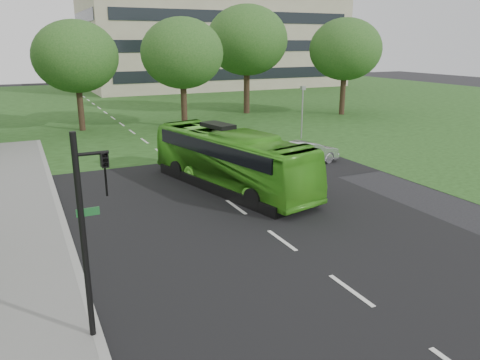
{
  "coord_description": "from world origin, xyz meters",
  "views": [
    {
      "loc": [
        -8.21,
        -11.65,
        7.01
      ],
      "look_at": [
        -0.33,
        4.89,
        1.6
      ],
      "focal_mm": 35.0,
      "sensor_mm": 36.0,
      "label": 1
    }
  ],
  "objects_px": {
    "tree_park_c": "(182,53)",
    "camera_pole": "(302,105)",
    "bus": "(231,160)",
    "tree_park_d": "(247,40)",
    "office_building": "(212,6)",
    "traffic_light": "(89,223)",
    "tree_park_b": "(76,57)",
    "tree_park_e": "(345,49)",
    "sedan": "(307,153)"
  },
  "relations": [
    {
      "from": "tree_park_c",
      "to": "tree_park_b",
      "type": "bearing_deg",
      "value": 165.07
    },
    {
      "from": "bus",
      "to": "camera_pole",
      "type": "height_order",
      "value": "camera_pole"
    },
    {
      "from": "tree_park_e",
      "to": "traffic_light",
      "type": "height_order",
      "value": "tree_park_e"
    },
    {
      "from": "tree_park_b",
      "to": "bus",
      "type": "relative_size",
      "value": 0.84
    },
    {
      "from": "tree_park_b",
      "to": "bus",
      "type": "height_order",
      "value": "tree_park_b"
    },
    {
      "from": "tree_park_c",
      "to": "sedan",
      "type": "distance_m",
      "value": 16.46
    },
    {
      "from": "bus",
      "to": "sedan",
      "type": "bearing_deg",
      "value": 7.0
    },
    {
      "from": "camera_pole",
      "to": "tree_park_b",
      "type": "bearing_deg",
      "value": 129.6
    },
    {
      "from": "tree_park_c",
      "to": "tree_park_d",
      "type": "relative_size",
      "value": 0.85
    },
    {
      "from": "tree_park_d",
      "to": "traffic_light",
      "type": "xyz_separation_m",
      "value": [
        -20.1,
        -32.6,
        -4.14
      ]
    },
    {
      "from": "tree_park_d",
      "to": "traffic_light",
      "type": "relative_size",
      "value": 2.05
    },
    {
      "from": "tree_park_b",
      "to": "tree_park_c",
      "type": "distance_m",
      "value": 8.43
    },
    {
      "from": "office_building",
      "to": "traffic_light",
      "type": "relative_size",
      "value": 7.76
    },
    {
      "from": "traffic_light",
      "to": "camera_pole",
      "type": "bearing_deg",
      "value": 36.26
    },
    {
      "from": "sedan",
      "to": "tree_park_e",
      "type": "bearing_deg",
      "value": -57.5
    },
    {
      "from": "tree_park_d",
      "to": "sedan",
      "type": "height_order",
      "value": "tree_park_d"
    },
    {
      "from": "tree_park_c",
      "to": "camera_pole",
      "type": "height_order",
      "value": "tree_park_c"
    },
    {
      "from": "tree_park_b",
      "to": "traffic_light",
      "type": "height_order",
      "value": "tree_park_b"
    },
    {
      "from": "office_building",
      "to": "traffic_light",
      "type": "bearing_deg",
      "value": -114.67
    },
    {
      "from": "bus",
      "to": "sedan",
      "type": "distance_m",
      "value": 6.37
    },
    {
      "from": "office_building",
      "to": "tree_park_d",
      "type": "xyz_separation_m",
      "value": [
        -8.89,
        -30.51,
        -5.32
      ]
    },
    {
      "from": "sedan",
      "to": "tree_park_d",
      "type": "bearing_deg",
      "value": -31.37
    },
    {
      "from": "tree_park_c",
      "to": "bus",
      "type": "relative_size",
      "value": 0.87
    },
    {
      "from": "bus",
      "to": "camera_pole",
      "type": "bearing_deg",
      "value": 28.79
    },
    {
      "from": "traffic_light",
      "to": "tree_park_d",
      "type": "bearing_deg",
      "value": 48.09
    },
    {
      "from": "tree_park_b",
      "to": "tree_park_c",
      "type": "height_order",
      "value": "tree_park_c"
    },
    {
      "from": "bus",
      "to": "tree_park_d",
      "type": "bearing_deg",
      "value": 48.47
    },
    {
      "from": "office_building",
      "to": "tree_park_b",
      "type": "distance_m",
      "value": 42.56
    },
    {
      "from": "tree_park_c",
      "to": "sedan",
      "type": "xyz_separation_m",
      "value": [
        2.31,
        -15.37,
        -5.42
      ]
    },
    {
      "from": "tree_park_d",
      "to": "traffic_light",
      "type": "bearing_deg",
      "value": -121.66
    },
    {
      "from": "bus",
      "to": "tree_park_b",
      "type": "bearing_deg",
      "value": 89.36
    },
    {
      "from": "tree_park_b",
      "to": "tree_park_d",
      "type": "bearing_deg",
      "value": 10.03
    },
    {
      "from": "tree_park_b",
      "to": "bus",
      "type": "distance_m",
      "value": 20.76
    },
    {
      "from": "tree_park_c",
      "to": "traffic_light",
      "type": "xyz_separation_m",
      "value": [
        -11.66,
        -27.5,
        -3.09
      ]
    },
    {
      "from": "tree_park_c",
      "to": "traffic_light",
      "type": "distance_m",
      "value": 30.03
    },
    {
      "from": "office_building",
      "to": "tree_park_c",
      "type": "bearing_deg",
      "value": -115.96
    },
    {
      "from": "office_building",
      "to": "tree_park_d",
      "type": "distance_m",
      "value": 32.22
    },
    {
      "from": "office_building",
      "to": "tree_park_d",
      "type": "height_order",
      "value": "office_building"
    },
    {
      "from": "office_building",
      "to": "sedan",
      "type": "xyz_separation_m",
      "value": [
        -15.03,
        -50.99,
        -11.79
      ]
    },
    {
      "from": "tree_park_c",
      "to": "bus",
      "type": "height_order",
      "value": "tree_park_c"
    },
    {
      "from": "tree_park_d",
      "to": "bus",
      "type": "xyz_separation_m",
      "value": [
        -12.06,
        -22.69,
        -5.73
      ]
    },
    {
      "from": "sedan",
      "to": "traffic_light",
      "type": "relative_size",
      "value": 0.83
    },
    {
      "from": "tree_park_d",
      "to": "tree_park_e",
      "type": "relative_size",
      "value": 1.14
    },
    {
      "from": "tree_park_b",
      "to": "tree_park_d",
      "type": "height_order",
      "value": "tree_park_d"
    },
    {
      "from": "tree_park_d",
      "to": "camera_pole",
      "type": "distance_m",
      "value": 14.54
    },
    {
      "from": "office_building",
      "to": "tree_park_e",
      "type": "distance_m",
      "value": 35.97
    },
    {
      "from": "tree_park_c",
      "to": "camera_pole",
      "type": "relative_size",
      "value": 2.31
    },
    {
      "from": "sedan",
      "to": "office_building",
      "type": "bearing_deg",
      "value": -31.11
    },
    {
      "from": "office_building",
      "to": "tree_park_e",
      "type": "relative_size",
      "value": 4.3
    },
    {
      "from": "tree_park_d",
      "to": "tree_park_e",
      "type": "xyz_separation_m",
      "value": [
        8.28,
        -4.92,
        -0.85
      ]
    }
  ]
}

